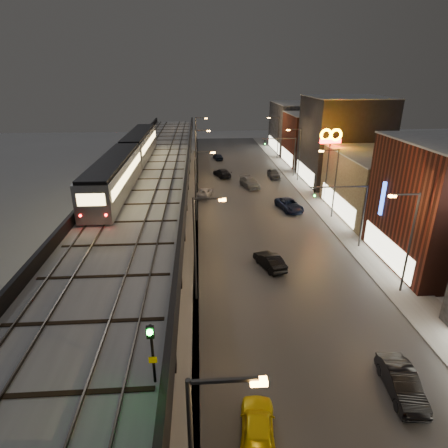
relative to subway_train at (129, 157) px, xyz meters
name	(u,v)px	position (x,y,z in m)	size (l,w,h in m)	color
ground	(210,439)	(8.50, -31.15, -8.34)	(220.00, 220.00, 0.00)	silver
road_surface	(255,209)	(16.00, 3.85, -8.31)	(17.00, 120.00, 0.06)	#46474D
sidewalk_right	(325,207)	(26.00, 3.85, -8.27)	(4.00, 120.00, 0.14)	#9FA1A8
under_viaduct_pavement	(158,211)	(2.50, 3.85, -8.31)	(11.00, 120.00, 0.06)	#9FA1A8
elevated_viaduct	(153,177)	(2.50, 0.69, -2.72)	(9.00, 100.00, 6.30)	black
viaduct_trackbed	(152,171)	(2.49, 0.82, -1.95)	(8.40, 100.00, 0.32)	#B2B7C1
viaduct_parapet_streetside	(187,167)	(6.85, 0.85, -1.49)	(0.30, 100.00, 1.10)	black
viaduct_parapet_far	(116,168)	(-1.85, 0.85, -1.49)	(0.30, 100.00, 1.10)	black
building_c	(384,185)	(32.49, 0.85, -4.26)	(12.20, 15.20, 8.16)	#807154
building_d	(343,141)	(32.49, 16.85, -1.26)	(12.20, 13.20, 14.16)	#26262C
building_e	(317,139)	(32.49, 30.85, -3.26)	(12.20, 12.20, 10.16)	#5B2117
building_f	(300,127)	(32.49, 44.85, -2.76)	(12.20, 16.20, 11.16)	#3C3D42
streetlight_left_1	(198,243)	(8.07, -18.15, -3.10)	(2.57, 0.28, 9.00)	#38383A
streetlight_right_1	(408,237)	(25.23, -18.15, -3.10)	(2.56, 0.28, 9.00)	#38383A
streetlight_left_2	(198,181)	(8.07, -0.15, -3.10)	(2.57, 0.28, 9.00)	#38383A
streetlight_right_2	(334,179)	(25.23, -0.15, -3.10)	(2.56, 0.28, 9.00)	#38383A
streetlight_left_3	(197,152)	(8.07, 17.85, -3.10)	(2.57, 0.28, 9.00)	#38383A
streetlight_right_3	(298,151)	(25.23, 17.85, -3.10)	(2.56, 0.28, 9.00)	#38383A
streetlight_left_4	(197,136)	(8.07, 35.85, -3.10)	(2.57, 0.28, 9.00)	#38383A
streetlight_right_4	(277,135)	(25.23, 35.85, -3.10)	(2.56, 0.28, 9.00)	#38383A
traffic_light_rig_a	(353,209)	(24.34, -9.15, -3.84)	(6.10, 0.34, 7.00)	#38383A
traffic_light_rig_b	(288,152)	(24.34, 20.85, -3.84)	(6.10, 0.34, 7.00)	#38383A
subway_train	(129,157)	(0.00, 0.00, 0.00)	(2.89, 34.69, 3.45)	gray
rail_signal	(151,344)	(6.40, -33.82, 0.18)	(0.31, 0.41, 2.67)	black
car_taxi	(258,429)	(10.96, -31.36, -7.58)	(1.78, 4.43, 1.51)	yellow
car_near_white	(270,261)	(14.91, -13.18, -7.61)	(1.53, 4.38, 1.44)	black
car_mid_silver	(204,193)	(9.01, 10.00, -7.73)	(2.02, 4.38, 1.22)	silver
car_mid_dark	(222,173)	(12.45, 21.26, -7.61)	(2.04, 5.02, 1.46)	black
car_far_white	(218,157)	(12.46, 35.73, -7.67)	(1.57, 3.90, 1.33)	black
car_onc_silver	(401,384)	(19.87, -28.93, -7.58)	(1.60, 4.58, 1.51)	black
car_onc_dark	(289,205)	(20.59, 2.98, -7.59)	(2.49, 5.40, 1.50)	#141F3F
car_onc_white	(250,183)	(16.60, 14.41, -7.57)	(2.15, 5.28, 1.53)	gray
car_onc_red	(274,174)	(21.70, 19.97, -7.57)	(1.81, 4.50, 1.53)	#484B56
sign_mcdonalds	(330,143)	(26.50, 6.00, 0.39)	(3.15, 0.50, 10.62)	#38383A
sign_carwash	(388,205)	(27.00, -10.95, -2.85)	(1.51, 0.35, 7.83)	#38383A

